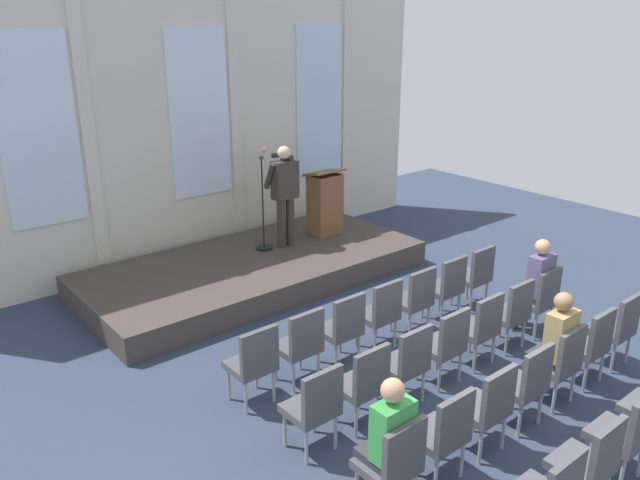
{
  "coord_description": "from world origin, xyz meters",
  "views": [
    {
      "loc": [
        -5.06,
        -3.08,
        4.0
      ],
      "look_at": [
        0.22,
        3.34,
        1.02
      ],
      "focal_mm": 35.25,
      "sensor_mm": 36.0,
      "label": 1
    }
  ],
  "objects_px": {
    "chair_r2_c2": "(487,404)",
    "chair_r1_c2": "(407,360)",
    "mic_stand": "(264,229)",
    "lectern": "(325,203)",
    "chair_r0_c1": "(301,342)",
    "chair_r0_c4": "(415,297)",
    "speaker": "(284,189)",
    "chair_r0_c6": "(475,273)",
    "chair_r1_c4": "(480,326)",
    "chair_r1_c3": "(445,342)",
    "chair_r1_c5": "(511,311)",
    "chair_r2_c4": "(560,360)",
    "chair_r2_c5": "(590,342)",
    "audience_r2_c0": "(387,437)",
    "chair_r1_c6": "(540,297)",
    "audience_r1_c6": "(536,281)",
    "chair_r3_c3": "(627,430)",
    "chair_r1_c0": "(315,404)",
    "chair_r3_c2": "(591,461)",
    "chair_r0_c3": "(381,311)",
    "audience_r2_c4": "(555,342)",
    "chair_r2_c0": "(394,461)",
    "chair_r2_c6": "(617,325)",
    "chair_r0_c0": "(254,361)",
    "chair_r2_c1": "(444,431)",
    "chair_r2_c3": "(526,381)",
    "chair_r0_c5": "(447,285)",
    "chair_r1_c1": "(364,381)"
  },
  "relations": [
    {
      "from": "chair_r0_c5",
      "to": "chair_r3_c3",
      "type": "bearing_deg",
      "value": -112.12
    },
    {
      "from": "chair_r0_c1",
      "to": "audience_r2_c4",
      "type": "height_order",
      "value": "audience_r2_c4"
    },
    {
      "from": "chair_r0_c4",
      "to": "chair_r3_c3",
      "type": "distance_m",
      "value": 3.16
    },
    {
      "from": "speaker",
      "to": "chair_r2_c5",
      "type": "distance_m",
      "value": 5.15
    },
    {
      "from": "chair_r2_c4",
      "to": "audience_r2_c4",
      "type": "xyz_separation_m",
      "value": [
        -0.0,
        0.08,
        0.19
      ]
    },
    {
      "from": "speaker",
      "to": "chair_r0_c3",
      "type": "bearing_deg",
      "value": -103.75
    },
    {
      "from": "chair_r0_c1",
      "to": "chair_r1_c4",
      "type": "distance_m",
      "value": 2.15
    },
    {
      "from": "lectern",
      "to": "chair_r2_c0",
      "type": "bearing_deg",
      "value": -124.61
    },
    {
      "from": "mic_stand",
      "to": "chair_r1_c0",
      "type": "height_order",
      "value": "mic_stand"
    },
    {
      "from": "chair_r2_c0",
      "to": "chair_r2_c6",
      "type": "height_order",
      "value": "same"
    },
    {
      "from": "chair_r0_c1",
      "to": "chair_r1_c1",
      "type": "height_order",
      "value": "same"
    },
    {
      "from": "speaker",
      "to": "chair_r0_c0",
      "type": "bearing_deg",
      "value": -131.25
    },
    {
      "from": "chair_r2_c1",
      "to": "chair_r2_c3",
      "type": "distance_m",
      "value": 1.26
    },
    {
      "from": "audience_r1_c6",
      "to": "chair_r3_c3",
      "type": "bearing_deg",
      "value": -131.35
    },
    {
      "from": "chair_r2_c6",
      "to": "speaker",
      "type": "bearing_deg",
      "value": 102.91
    },
    {
      "from": "chair_r1_c4",
      "to": "chair_r1_c5",
      "type": "bearing_deg",
      "value": 0.0
    },
    {
      "from": "chair_r0_c3",
      "to": "mic_stand",
      "type": "bearing_deg",
      "value": 83.21
    },
    {
      "from": "speaker",
      "to": "chair_r0_c6",
      "type": "relative_size",
      "value": 1.78
    },
    {
      "from": "chair_r1_c1",
      "to": "audience_r1_c6",
      "type": "bearing_deg",
      "value": 1.48
    },
    {
      "from": "chair_r0_c4",
      "to": "chair_r2_c4",
      "type": "height_order",
      "value": "same"
    },
    {
      "from": "mic_stand",
      "to": "lectern",
      "type": "height_order",
      "value": "mic_stand"
    },
    {
      "from": "mic_stand",
      "to": "chair_r0_c3",
      "type": "relative_size",
      "value": 1.65
    },
    {
      "from": "chair_r0_c0",
      "to": "chair_r1_c3",
      "type": "distance_m",
      "value": 2.15
    },
    {
      "from": "mic_stand",
      "to": "audience_r1_c6",
      "type": "relative_size",
      "value": 1.18
    },
    {
      "from": "audience_r2_c4",
      "to": "chair_r1_c3",
      "type": "bearing_deg",
      "value": 123.52
    },
    {
      "from": "chair_r1_c6",
      "to": "chair_r2_c3",
      "type": "relative_size",
      "value": 1.0
    },
    {
      "from": "chair_r0_c1",
      "to": "chair_r1_c2",
      "type": "distance_m",
      "value": 1.21
    },
    {
      "from": "speaker",
      "to": "chair_r1_c4",
      "type": "height_order",
      "value": "speaker"
    },
    {
      "from": "chair_r0_c1",
      "to": "audience_r2_c0",
      "type": "relative_size",
      "value": 0.73
    },
    {
      "from": "chair_r2_c0",
      "to": "chair_r0_c6",
      "type": "bearing_deg",
      "value": 28.66
    },
    {
      "from": "chair_r0_c0",
      "to": "chair_r0_c4",
      "type": "xyz_separation_m",
      "value": [
        2.52,
        0.0,
        0.0
      ]
    },
    {
      "from": "chair_r2_c2",
      "to": "chair_r1_c2",
      "type": "bearing_deg",
      "value": 90.0
    },
    {
      "from": "chair_r1_c6",
      "to": "chair_r2_c2",
      "type": "relative_size",
      "value": 1.0
    },
    {
      "from": "chair_r1_c2",
      "to": "chair_r1_c5",
      "type": "height_order",
      "value": "same"
    },
    {
      "from": "chair_r1_c1",
      "to": "chair_r3_c3",
      "type": "relative_size",
      "value": 1.0
    },
    {
      "from": "chair_r0_c6",
      "to": "audience_r2_c0",
      "type": "bearing_deg",
      "value": -152.32
    },
    {
      "from": "chair_r1_c3",
      "to": "chair_r2_c1",
      "type": "relative_size",
      "value": 1.0
    },
    {
      "from": "chair_r0_c0",
      "to": "chair_r2_c3",
      "type": "bearing_deg",
      "value": -47.55
    },
    {
      "from": "speaker",
      "to": "chair_r2_c5",
      "type": "height_order",
      "value": "speaker"
    },
    {
      "from": "chair_r2_c1",
      "to": "chair_r0_c6",
      "type": "bearing_deg",
      "value": 33.27
    },
    {
      "from": "chair_r1_c4",
      "to": "chair_r2_c6",
      "type": "xyz_separation_m",
      "value": [
        1.26,
        -1.03,
        0.0
      ]
    },
    {
      "from": "chair_r1_c5",
      "to": "chair_r3_c3",
      "type": "height_order",
      "value": "same"
    },
    {
      "from": "audience_r2_c0",
      "to": "chair_r3_c2",
      "type": "xyz_separation_m",
      "value": [
        1.26,
        -1.12,
        -0.18
      ]
    },
    {
      "from": "speaker",
      "to": "chair_r1_c3",
      "type": "distance_m",
      "value": 4.17
    },
    {
      "from": "chair_r2_c5",
      "to": "lectern",
      "type": "bearing_deg",
      "value": 85.7
    },
    {
      "from": "chair_r0_c1",
      "to": "chair_r0_c4",
      "type": "distance_m",
      "value": 1.89
    },
    {
      "from": "chair_r1_c2",
      "to": "chair_r1_c5",
      "type": "distance_m",
      "value": 1.89
    },
    {
      "from": "chair_r0_c0",
      "to": "chair_r0_c1",
      "type": "bearing_deg",
      "value": 0.0
    },
    {
      "from": "chair_r2_c0",
      "to": "chair_r2_c3",
      "type": "bearing_deg",
      "value": 0.0
    },
    {
      "from": "chair_r0_c1",
      "to": "chair_r0_c4",
      "type": "height_order",
      "value": "same"
    }
  ]
}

